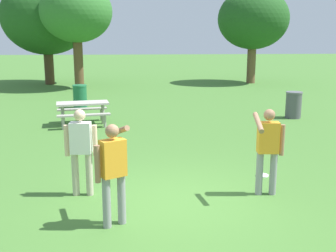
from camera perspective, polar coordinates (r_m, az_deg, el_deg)
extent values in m
plane|color=#447530|center=(7.54, 1.56, -10.53)|extent=(120.00, 120.00, 0.00)
cylinder|color=#B7AD93|center=(7.90, -12.75, -6.55)|extent=(0.13, 0.13, 0.82)
cylinder|color=#B7AD93|center=(7.85, -10.88, -6.59)|extent=(0.13, 0.13, 0.82)
cube|color=white|center=(7.68, -12.05, -1.63)|extent=(0.39, 0.25, 0.58)
sphere|color=beige|center=(7.59, -12.20, 1.49)|extent=(0.21, 0.21, 0.21)
cylinder|color=beige|center=(7.75, -13.92, -1.98)|extent=(0.09, 0.09, 0.58)
cylinder|color=beige|center=(7.65, -10.12, -2.00)|extent=(0.09, 0.09, 0.58)
cylinder|color=gray|center=(7.99, 14.41, -6.43)|extent=(0.13, 0.13, 0.82)
cylinder|color=gray|center=(7.93, 12.59, -6.48)|extent=(0.13, 0.13, 0.82)
cube|color=orange|center=(7.77, 13.76, -1.56)|extent=(0.39, 0.25, 0.58)
sphere|color=#9E7051|center=(7.68, 13.93, 1.52)|extent=(0.21, 0.21, 0.21)
cylinder|color=#9E7051|center=(7.85, 15.59, -1.90)|extent=(0.09, 0.09, 0.58)
cylinder|color=#9E7051|center=(7.37, 12.45, 0.48)|extent=(0.13, 0.58, 0.28)
cylinder|color=gray|center=(6.53, -8.53, -10.50)|extent=(0.13, 0.13, 0.82)
cylinder|color=gray|center=(6.64, -6.48, -10.06)|extent=(0.13, 0.13, 0.82)
cube|color=orange|center=(6.35, -7.67, -4.44)|extent=(0.44, 0.38, 0.58)
sphere|color=#9E7051|center=(6.24, -7.78, -0.70)|extent=(0.21, 0.21, 0.21)
cylinder|color=#9E7051|center=(6.26, -9.80, -5.24)|extent=(0.09, 0.09, 0.58)
cylinder|color=#9E7051|center=(6.61, -6.80, -0.68)|extent=(0.36, 0.55, 0.28)
cylinder|color=white|center=(9.08, 12.96, -6.70)|extent=(0.27, 0.27, 0.03)
cube|color=#B2ADA3|center=(14.00, -11.79, 3.13)|extent=(1.80, 1.04, 0.06)
cube|color=#A49F96|center=(13.48, -11.61, 1.49)|extent=(1.72, 0.54, 0.05)
cube|color=#A49F96|center=(14.62, -11.86, 2.33)|extent=(1.72, 0.54, 0.05)
cylinder|color=#A49F96|center=(14.05, -14.42, 1.44)|extent=(0.11, 0.11, 0.71)
cylinder|color=#A49F96|center=(13.51, -14.38, 0.38)|extent=(0.09, 0.09, 0.41)
cylinder|color=#A49F96|center=(14.65, -14.41, 1.29)|extent=(0.09, 0.09, 0.41)
cylinder|color=#A49F96|center=(14.11, -9.04, 1.73)|extent=(0.11, 0.11, 0.71)
cylinder|color=#A49F96|center=(13.57, -8.78, 0.68)|extent=(0.09, 0.09, 0.41)
cylinder|color=#A49F96|center=(14.71, -9.24, 1.57)|extent=(0.09, 0.09, 0.41)
cylinder|color=#515156|center=(15.62, 17.05, 2.72)|extent=(0.56, 0.56, 0.90)
cylinder|color=slate|center=(15.55, 17.16, 4.46)|extent=(0.59, 0.59, 0.06)
cylinder|color=#1E663D|center=(17.41, -12.13, 3.94)|extent=(0.56, 0.56, 0.90)
cylinder|color=#287A4B|center=(17.35, -12.21, 5.51)|extent=(0.59, 0.59, 0.06)
cylinder|color=#4C3823|center=(26.52, -16.23, 8.40)|extent=(0.57, 0.57, 2.60)
ellipsoid|color=#21511E|center=(26.49, -16.61, 14.35)|extent=(5.30, 5.30, 4.51)
cylinder|color=brown|center=(23.67, -12.35, 8.85)|extent=(0.52, 0.52, 3.15)
ellipsoid|color=#33702D|center=(23.67, -12.66, 15.27)|extent=(3.92, 3.92, 3.33)
cylinder|color=brown|center=(26.64, 11.52, 8.84)|extent=(0.53, 0.53, 2.76)
ellipsoid|color=#21511E|center=(26.61, 11.77, 14.39)|extent=(4.36, 4.36, 3.71)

